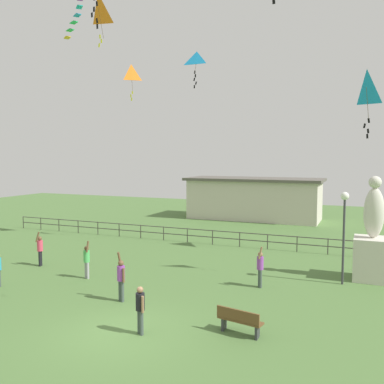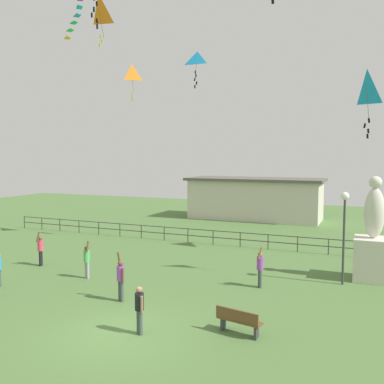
% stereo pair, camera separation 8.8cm
% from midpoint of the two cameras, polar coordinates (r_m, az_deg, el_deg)
% --- Properties ---
extents(ground_plane, '(80.00, 80.00, 0.00)m').
position_cam_midpoint_polar(ground_plane, '(14.45, -9.99, -18.41)').
color(ground_plane, '#4C7038').
extents(statue_monument, '(1.65, 1.65, 4.81)m').
position_cam_midpoint_polar(statue_monument, '(21.06, 23.35, -6.89)').
color(statue_monument, beige).
rests_on(statue_monument, ground_plane).
extents(lamppost, '(0.36, 0.36, 4.15)m').
position_cam_midpoint_polar(lamppost, '(19.61, 19.96, -3.21)').
color(lamppost, '#38383D').
rests_on(lamppost, ground_plane).
extents(park_bench, '(1.55, 0.70, 0.85)m').
position_cam_midpoint_polar(park_bench, '(14.04, 6.30, -17.03)').
color(park_bench, brown).
rests_on(park_bench, ground_plane).
extents(person_0, '(0.39, 0.32, 1.56)m').
position_cam_midpoint_polar(person_0, '(13.94, -7.27, -15.30)').
color(person_0, '#3F4C47').
rests_on(person_0, ground_plane).
extents(person_1, '(0.30, 0.50, 1.83)m').
position_cam_midpoint_polar(person_1, '(23.32, -20.15, -7.26)').
color(person_1, black).
rests_on(person_1, ground_plane).
extents(person_3, '(0.46, 0.40, 1.93)m').
position_cam_midpoint_polar(person_3, '(16.95, -9.81, -11.40)').
color(person_3, '#3F4C47').
rests_on(person_3, ground_plane).
extents(person_4, '(0.44, 0.36, 1.81)m').
position_cam_midpoint_polar(person_4, '(20.34, -14.32, -8.90)').
color(person_4, '#99999E').
rests_on(person_4, ground_plane).
extents(person_5, '(0.30, 0.49, 1.84)m').
position_cam_midpoint_polar(person_5, '(18.66, 9.15, -10.01)').
color(person_5, '#3F4C47').
rests_on(person_5, ground_plane).
extents(kite_0, '(0.87, 0.89, 2.83)m').
position_cam_midpoint_polar(kite_0, '(19.35, 22.59, 12.84)').
color(kite_0, '#198CD1').
extents(kite_1, '(1.14, 1.15, 2.36)m').
position_cam_midpoint_polar(kite_1, '(29.17, -8.38, 15.45)').
color(kite_1, orange).
extents(kite_2, '(1.07, 0.54, 2.25)m').
position_cam_midpoint_polar(kite_2, '(27.03, 0.55, 17.55)').
color(kite_2, '#198CD1').
extents(kite_6, '(0.93, 1.02, 2.57)m').
position_cam_midpoint_polar(kite_6, '(23.66, -12.80, 23.19)').
color(kite_6, orange).
extents(waterfront_railing, '(36.04, 0.06, 0.95)m').
position_cam_midpoint_polar(waterfront_railing, '(26.71, 6.06, -6.10)').
color(waterfront_railing, '#4C4742').
rests_on(waterfront_railing, ground_plane).
extents(pavilion_building, '(12.20, 4.95, 3.76)m').
position_cam_midpoint_polar(pavilion_building, '(38.51, 8.41, -0.85)').
color(pavilion_building, beige).
rests_on(pavilion_building, ground_plane).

